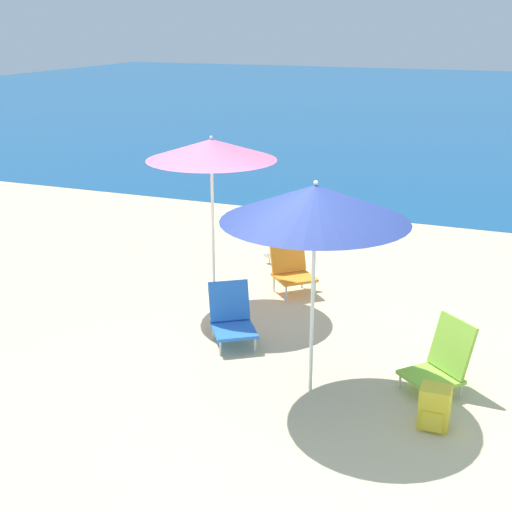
{
  "coord_description": "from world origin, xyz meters",
  "views": [
    {
      "loc": [
        1.8,
        -5.75,
        3.43
      ],
      "look_at": [
        -0.9,
        0.96,
        1.0
      ],
      "focal_mm": 50.0,
      "sensor_mm": 36.0,
      "label": 1
    }
  ],
  "objects_px": {
    "beach_umbrella_pink": "(211,150)",
    "backpack_yellow": "(434,408)",
    "beach_umbrella_navy": "(315,203)",
    "seagull": "(272,255)",
    "beach_chair_blue": "(232,317)",
    "beach_chair_lime": "(442,361)",
    "beach_chair_orange": "(291,265)"
  },
  "relations": [
    {
      "from": "beach_umbrella_pink",
      "to": "beach_chair_blue",
      "type": "xyz_separation_m",
      "value": [
        0.65,
        -0.93,
        -1.66
      ]
    },
    {
      "from": "beach_chair_lime",
      "to": "backpack_yellow",
      "type": "distance_m",
      "value": 0.71
    },
    {
      "from": "beach_umbrella_navy",
      "to": "beach_chair_orange",
      "type": "height_order",
      "value": "beach_umbrella_navy"
    },
    {
      "from": "beach_chair_orange",
      "to": "backpack_yellow",
      "type": "relative_size",
      "value": 2.01
    },
    {
      "from": "beach_umbrella_pink",
      "to": "backpack_yellow",
      "type": "relative_size",
      "value": 5.51
    },
    {
      "from": "backpack_yellow",
      "to": "beach_chair_orange",
      "type": "bearing_deg",
      "value": 130.67
    },
    {
      "from": "beach_chair_lime",
      "to": "seagull",
      "type": "bearing_deg",
      "value": 175.86
    },
    {
      "from": "beach_umbrella_pink",
      "to": "backpack_yellow",
      "type": "distance_m",
      "value": 3.97
    },
    {
      "from": "beach_umbrella_navy",
      "to": "beach_chair_orange",
      "type": "distance_m",
      "value": 3.02
    },
    {
      "from": "backpack_yellow",
      "to": "beach_umbrella_navy",
      "type": "bearing_deg",
      "value": 170.05
    },
    {
      "from": "beach_chair_orange",
      "to": "seagull",
      "type": "xyz_separation_m",
      "value": [
        -0.63,
        0.96,
        -0.24
      ]
    },
    {
      "from": "beach_chair_lime",
      "to": "beach_umbrella_pink",
      "type": "bearing_deg",
      "value": -160.54
    },
    {
      "from": "beach_chair_blue",
      "to": "backpack_yellow",
      "type": "xyz_separation_m",
      "value": [
        2.36,
        -0.95,
        -0.1
      ]
    },
    {
      "from": "seagull",
      "to": "beach_chair_orange",
      "type": "bearing_deg",
      "value": -56.76
    },
    {
      "from": "beach_umbrella_navy",
      "to": "beach_chair_lime",
      "type": "xyz_separation_m",
      "value": [
        1.16,
        0.48,
        -1.55
      ]
    },
    {
      "from": "beach_chair_blue",
      "to": "backpack_yellow",
      "type": "distance_m",
      "value": 2.55
    },
    {
      "from": "backpack_yellow",
      "to": "seagull",
      "type": "relative_size",
      "value": 1.43
    },
    {
      "from": "beach_umbrella_pink",
      "to": "beach_chair_blue",
      "type": "relative_size",
      "value": 2.8
    },
    {
      "from": "beach_chair_orange",
      "to": "seagull",
      "type": "height_order",
      "value": "beach_chair_orange"
    },
    {
      "from": "beach_chair_lime",
      "to": "beach_chair_blue",
      "type": "bearing_deg",
      "value": -145.05
    },
    {
      "from": "backpack_yellow",
      "to": "beach_chair_blue",
      "type": "bearing_deg",
      "value": 157.99
    },
    {
      "from": "beach_chair_blue",
      "to": "seagull",
      "type": "bearing_deg",
      "value": 66.5
    },
    {
      "from": "beach_umbrella_pink",
      "to": "beach_chair_blue",
      "type": "bearing_deg",
      "value": -55.01
    },
    {
      "from": "beach_umbrella_navy",
      "to": "beach_chair_lime",
      "type": "bearing_deg",
      "value": 22.63
    },
    {
      "from": "beach_umbrella_navy",
      "to": "seagull",
      "type": "relative_size",
      "value": 7.71
    },
    {
      "from": "beach_umbrella_pink",
      "to": "seagull",
      "type": "bearing_deg",
      "value": 85.45
    },
    {
      "from": "beach_chair_lime",
      "to": "beach_chair_orange",
      "type": "bearing_deg",
      "value": -179.76
    },
    {
      "from": "beach_chair_blue",
      "to": "beach_chair_lime",
      "type": "height_order",
      "value": "beach_chair_lime"
    },
    {
      "from": "backpack_yellow",
      "to": "seagull",
      "type": "xyz_separation_m",
      "value": [
        -2.88,
        3.58,
        -0.05
      ]
    },
    {
      "from": "beach_chair_orange",
      "to": "beach_chair_lime",
      "type": "relative_size",
      "value": 1.05
    },
    {
      "from": "beach_chair_blue",
      "to": "beach_chair_lime",
      "type": "xyz_separation_m",
      "value": [
        2.31,
        -0.26,
        0.02
      ]
    },
    {
      "from": "beach_chair_orange",
      "to": "beach_chair_lime",
      "type": "height_order",
      "value": "beach_chair_orange"
    }
  ]
}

